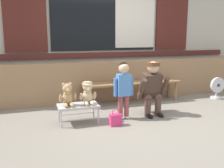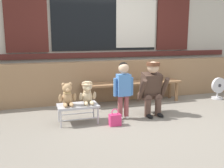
{
  "view_description": "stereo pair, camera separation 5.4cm",
  "coord_description": "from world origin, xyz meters",
  "px_view_note": "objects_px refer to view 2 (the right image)",
  "views": [
    {
      "loc": [
        -1.67,
        -3.66,
        1.38
      ],
      "look_at": [
        -0.31,
        0.43,
        0.55
      ],
      "focal_mm": 40.44,
      "sensor_mm": 36.0,
      "label": 1
    },
    {
      "loc": [
        -1.62,
        -3.67,
        1.38
      ],
      "look_at": [
        -0.31,
        0.43,
        0.55
      ],
      "focal_mm": 40.44,
      "sensor_mm": 36.0,
      "label": 2
    }
  ],
  "objects_px": {
    "wooden_bench_long": "(132,85)",
    "floor_fan": "(218,88)",
    "teddy_bear_plain": "(67,95)",
    "adult_crouching": "(152,88)",
    "teddy_bear_with_hat": "(87,93)",
    "child_standing": "(123,84)",
    "handbag_on_ground": "(115,119)",
    "small_display_bench": "(78,107)"
  },
  "relations": [
    {
      "from": "teddy_bear_with_hat",
      "to": "small_display_bench",
      "type": "bearing_deg",
      "value": -179.23
    },
    {
      "from": "handbag_on_ground",
      "to": "floor_fan",
      "type": "bearing_deg",
      "value": 18.35
    },
    {
      "from": "adult_crouching",
      "to": "handbag_on_ground",
      "type": "height_order",
      "value": "adult_crouching"
    },
    {
      "from": "wooden_bench_long",
      "to": "child_standing",
      "type": "xyz_separation_m",
      "value": [
        -0.53,
        -0.91,
        0.22
      ]
    },
    {
      "from": "teddy_bear_plain",
      "to": "floor_fan",
      "type": "relative_size",
      "value": 0.76
    },
    {
      "from": "teddy_bear_with_hat",
      "to": "handbag_on_ground",
      "type": "relative_size",
      "value": 1.34
    },
    {
      "from": "child_standing",
      "to": "adult_crouching",
      "type": "height_order",
      "value": "child_standing"
    },
    {
      "from": "wooden_bench_long",
      "to": "teddy_bear_plain",
      "type": "relative_size",
      "value": 5.78
    },
    {
      "from": "handbag_on_ground",
      "to": "wooden_bench_long",
      "type": "bearing_deg",
      "value": 56.98
    },
    {
      "from": "wooden_bench_long",
      "to": "child_standing",
      "type": "height_order",
      "value": "child_standing"
    },
    {
      "from": "teddy_bear_plain",
      "to": "teddy_bear_with_hat",
      "type": "relative_size",
      "value": 1.0
    },
    {
      "from": "floor_fan",
      "to": "teddy_bear_plain",
      "type": "bearing_deg",
      "value": -170.11
    },
    {
      "from": "teddy_bear_with_hat",
      "to": "adult_crouching",
      "type": "bearing_deg",
      "value": 1.55
    },
    {
      "from": "child_standing",
      "to": "adult_crouching",
      "type": "bearing_deg",
      "value": 6.94
    },
    {
      "from": "teddy_bear_plain",
      "to": "teddy_bear_with_hat",
      "type": "bearing_deg",
      "value": 0.13
    },
    {
      "from": "wooden_bench_long",
      "to": "small_display_bench",
      "type": "distance_m",
      "value": 1.57
    },
    {
      "from": "child_standing",
      "to": "handbag_on_ground",
      "type": "bearing_deg",
      "value": -131.21
    },
    {
      "from": "teddy_bear_with_hat",
      "to": "child_standing",
      "type": "distance_m",
      "value": 0.61
    },
    {
      "from": "wooden_bench_long",
      "to": "handbag_on_ground",
      "type": "relative_size",
      "value": 7.72
    },
    {
      "from": "child_standing",
      "to": "floor_fan",
      "type": "bearing_deg",
      "value": 14.26
    },
    {
      "from": "small_display_bench",
      "to": "teddy_bear_with_hat",
      "type": "height_order",
      "value": "teddy_bear_with_hat"
    },
    {
      "from": "wooden_bench_long",
      "to": "floor_fan",
      "type": "relative_size",
      "value": 4.37
    },
    {
      "from": "child_standing",
      "to": "teddy_bear_with_hat",
      "type": "bearing_deg",
      "value": 176.54
    },
    {
      "from": "wooden_bench_long",
      "to": "handbag_on_ground",
      "type": "height_order",
      "value": "wooden_bench_long"
    },
    {
      "from": "child_standing",
      "to": "handbag_on_ground",
      "type": "relative_size",
      "value": 3.52
    },
    {
      "from": "wooden_bench_long",
      "to": "child_standing",
      "type": "relative_size",
      "value": 2.19
    },
    {
      "from": "wooden_bench_long",
      "to": "floor_fan",
      "type": "distance_m",
      "value": 1.94
    },
    {
      "from": "floor_fan",
      "to": "child_standing",
      "type": "bearing_deg",
      "value": -165.74
    },
    {
      "from": "teddy_bear_plain",
      "to": "small_display_bench",
      "type": "bearing_deg",
      "value": -0.51
    },
    {
      "from": "wooden_bench_long",
      "to": "floor_fan",
      "type": "height_order",
      "value": "floor_fan"
    },
    {
      "from": "handbag_on_ground",
      "to": "teddy_bear_plain",
      "type": "bearing_deg",
      "value": 156.07
    },
    {
      "from": "small_display_bench",
      "to": "handbag_on_ground",
      "type": "relative_size",
      "value": 2.35
    },
    {
      "from": "teddy_bear_with_hat",
      "to": "child_standing",
      "type": "xyz_separation_m",
      "value": [
        0.6,
        -0.04,
        0.12
      ]
    },
    {
      "from": "teddy_bear_plain",
      "to": "child_standing",
      "type": "relative_size",
      "value": 0.38
    },
    {
      "from": "teddy_bear_plain",
      "to": "adult_crouching",
      "type": "bearing_deg",
      "value": 1.24
    },
    {
      "from": "teddy_bear_with_hat",
      "to": "floor_fan",
      "type": "relative_size",
      "value": 0.76
    },
    {
      "from": "small_display_bench",
      "to": "teddy_bear_plain",
      "type": "xyz_separation_m",
      "value": [
        -0.16,
        0.0,
        0.2
      ]
    },
    {
      "from": "wooden_bench_long",
      "to": "small_display_bench",
      "type": "xyz_separation_m",
      "value": [
        -1.29,
        -0.88,
        -0.11
      ]
    },
    {
      "from": "wooden_bench_long",
      "to": "child_standing",
      "type": "bearing_deg",
      "value": -120.27
    },
    {
      "from": "small_display_bench",
      "to": "teddy_bear_plain",
      "type": "relative_size",
      "value": 1.76
    },
    {
      "from": "adult_crouching",
      "to": "handbag_on_ground",
      "type": "distance_m",
      "value": 0.94
    },
    {
      "from": "handbag_on_ground",
      "to": "adult_crouching",
      "type": "bearing_deg",
      "value": 23.04
    }
  ]
}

